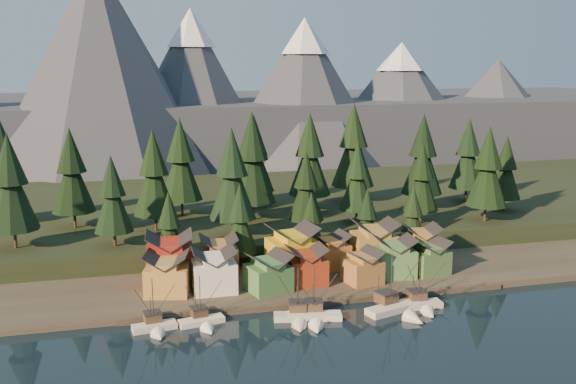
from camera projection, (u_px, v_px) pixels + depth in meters
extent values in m
plane|color=black|center=(348.00, 336.00, 113.92)|extent=(500.00, 500.00, 0.00)
cube|color=#343026|center=(291.00, 265.00, 151.73)|extent=(400.00, 50.00, 1.50)
cube|color=black|center=(250.00, 210.00, 198.74)|extent=(420.00, 100.00, 6.00)
cube|color=#4F4338|center=(320.00, 300.00, 129.48)|extent=(80.00, 4.00, 1.00)
cube|color=#444B58|center=(194.00, 126.00, 338.73)|extent=(560.00, 160.00, 30.00)
cone|color=#444B58|center=(99.00, 70.00, 264.80)|extent=(100.00, 100.00, 90.00)
cone|color=#444B58|center=(192.00, 89.00, 293.51)|extent=(80.00, 80.00, 72.00)
cone|color=white|center=(191.00, 28.00, 288.13)|extent=(22.40, 22.40, 17.28)
cone|color=#444B58|center=(304.00, 93.00, 294.83)|extent=(84.00, 84.00, 68.00)
cone|color=white|center=(305.00, 36.00, 289.75)|extent=(23.52, 23.52, 16.32)
cone|color=#444B58|center=(400.00, 101.00, 324.55)|extent=(92.00, 92.00, 58.00)
cone|color=white|center=(401.00, 56.00, 320.21)|extent=(25.76, 25.76, 13.92)
cone|color=#444B58|center=(496.00, 106.00, 347.71)|extent=(88.00, 88.00, 50.00)
cube|color=beige|center=(154.00, 328.00, 116.56)|extent=(8.26, 3.92, 1.51)
cone|color=beige|center=(159.00, 337.00, 112.62)|extent=(3.18, 3.08, 2.82)
cube|color=black|center=(155.00, 331.00, 116.67)|extent=(8.46, 3.99, 0.33)
cube|color=#4A3C27|center=(153.00, 317.00, 117.58)|extent=(3.38, 3.22, 1.69)
cube|color=#292727|center=(152.00, 312.00, 117.40)|extent=(3.59, 3.43, 0.19)
cylinder|color=black|center=(153.00, 301.00, 116.02)|extent=(0.17, 0.17, 8.47)
cylinder|color=black|center=(151.00, 307.00, 118.81)|extent=(0.13, 0.13, 4.14)
cube|color=white|center=(202.00, 322.00, 119.14)|extent=(8.80, 4.26, 1.46)
cone|color=white|center=(209.00, 331.00, 115.04)|extent=(3.22, 3.34, 2.73)
cube|color=black|center=(202.00, 325.00, 119.25)|extent=(9.01, 4.34, 0.32)
cube|color=#472F25|center=(199.00, 312.00, 120.23)|extent=(3.37, 3.23, 1.64)
cube|color=#292727|center=(199.00, 307.00, 120.05)|extent=(3.59, 3.44, 0.18)
cylinder|color=black|center=(200.00, 297.00, 118.66)|extent=(0.16, 0.16, 8.20)
cylinder|color=black|center=(196.00, 302.00, 121.53)|extent=(0.13, 0.13, 4.01)
cube|color=beige|center=(298.00, 318.00, 121.08)|extent=(9.58, 4.81, 1.60)
cone|color=beige|center=(300.00, 328.00, 116.16)|extent=(3.58, 3.67, 3.01)
cube|color=black|center=(298.00, 321.00, 121.20)|extent=(9.81, 4.91, 0.35)
cube|color=#4C3A28|center=(298.00, 307.00, 122.41)|extent=(3.75, 3.60, 1.80)
cube|color=#292727|center=(298.00, 302.00, 122.22)|extent=(3.99, 3.83, 0.20)
cylinder|color=black|center=(298.00, 290.00, 120.59)|extent=(0.18, 0.18, 9.02)
cylinder|color=black|center=(297.00, 296.00, 124.00)|extent=(0.14, 0.14, 4.41)
cube|color=white|center=(314.00, 317.00, 121.28)|extent=(10.68, 5.16, 1.64)
cone|color=white|center=(317.00, 329.00, 115.77)|extent=(3.74, 4.07, 3.07)
cube|color=black|center=(314.00, 320.00, 121.41)|extent=(10.93, 5.26, 0.36)
cube|color=#4F3D2A|center=(314.00, 306.00, 122.81)|extent=(3.85, 3.69, 1.84)
cube|color=#292727|center=(314.00, 301.00, 122.61)|extent=(4.09, 3.94, 0.20)
cylinder|color=black|center=(314.00, 289.00, 120.84)|extent=(0.18, 0.18, 9.22)
cylinder|color=black|center=(313.00, 295.00, 124.61)|extent=(0.14, 0.14, 4.51)
cube|color=beige|center=(393.00, 309.00, 125.02)|extent=(12.06, 6.73, 1.82)
cone|color=beige|center=(416.00, 320.00, 119.74)|extent=(4.44, 4.79, 3.41)
cube|color=black|center=(393.00, 313.00, 125.15)|extent=(12.35, 6.87, 0.40)
cube|color=#4F3B2A|center=(386.00, 298.00, 126.43)|extent=(4.49, 4.34, 2.04)
cube|color=#292727|center=(386.00, 292.00, 126.21)|extent=(4.78, 4.63, 0.23)
cylinder|color=black|center=(392.00, 279.00, 124.43)|extent=(0.20, 0.20, 10.22)
cylinder|color=black|center=(378.00, 286.00, 128.11)|extent=(0.16, 0.16, 5.00)
cube|color=beige|center=(420.00, 306.00, 127.05)|extent=(8.83, 3.31, 1.64)
cone|color=beige|center=(430.00, 315.00, 122.47)|extent=(3.16, 3.07, 3.08)
cube|color=black|center=(420.00, 309.00, 127.17)|extent=(9.04, 3.37, 0.36)
cube|color=brown|center=(417.00, 295.00, 128.27)|extent=(3.37, 3.17, 1.85)
cube|color=#292727|center=(417.00, 290.00, 128.07)|extent=(3.58, 3.38, 0.21)
cylinder|color=black|center=(420.00, 279.00, 126.50)|extent=(0.18, 0.18, 9.24)
cylinder|color=black|center=(413.00, 285.00, 129.72)|extent=(0.14, 0.14, 4.52)
cube|color=#AB803C|center=(168.00, 280.00, 129.93)|extent=(10.05, 9.24, 5.91)
cube|color=#AB803C|center=(167.00, 263.00, 129.23)|extent=(6.25, 8.24, 1.21)
cube|color=silver|center=(214.00, 276.00, 131.53)|extent=(8.77, 7.82, 6.26)
cube|color=silver|center=(214.00, 259.00, 130.79)|extent=(4.86, 7.61, 1.22)
cube|color=#41723D|center=(268.00, 278.00, 131.80)|extent=(9.71, 9.33, 5.37)
cube|color=#41723D|center=(268.00, 263.00, 131.16)|extent=(6.17, 8.26, 1.13)
cube|color=maroon|center=(306.00, 271.00, 135.95)|extent=(7.98, 7.05, 5.63)
cube|color=maroon|center=(306.00, 256.00, 135.29)|extent=(4.39, 6.90, 1.12)
cube|color=olive|center=(362.00, 271.00, 136.79)|extent=(8.18, 8.18, 5.01)
cube|color=olive|center=(363.00, 258.00, 136.20)|extent=(5.05, 7.46, 0.99)
cube|color=#4C7E44|center=(394.00, 263.00, 140.75)|extent=(9.04, 7.85, 6.18)
cube|color=#4C7E44|center=(395.00, 246.00, 140.03)|extent=(5.27, 7.34, 1.18)
cube|color=#466F3C|center=(429.00, 262.00, 142.68)|extent=(8.74, 7.96, 5.28)
cube|color=#466F3C|center=(429.00, 248.00, 142.06)|extent=(5.31, 7.22, 1.08)
cube|color=maroon|center=(170.00, 264.00, 137.24)|extent=(10.36, 9.35, 7.60)
cube|color=maroon|center=(169.00, 244.00, 136.36)|extent=(5.96, 8.87, 1.37)
cube|color=#A36F39|center=(219.00, 262.00, 140.87)|extent=(8.39, 7.92, 6.50)
cube|color=#A36F39|center=(219.00, 245.00, 140.13)|extent=(4.78, 7.57, 1.13)
cube|color=gold|center=(292.00, 256.00, 143.03)|extent=(11.16, 9.86, 7.58)
cube|color=gold|center=(292.00, 237.00, 142.15)|extent=(6.63, 9.08, 1.42)
cube|color=#B76C2F|center=(330.00, 256.00, 146.52)|extent=(8.74, 7.54, 5.61)
cube|color=#B76C2F|center=(330.00, 242.00, 145.86)|extent=(5.18, 6.94, 1.12)
cube|color=olive|center=(374.00, 249.00, 148.58)|extent=(10.22, 9.25, 7.44)
cube|color=olive|center=(375.00, 231.00, 147.72)|extent=(5.92, 8.73, 1.35)
cube|color=olive|center=(421.00, 250.00, 149.76)|extent=(9.22, 8.80, 6.57)
cube|color=olive|center=(422.00, 234.00, 149.01)|extent=(5.61, 8.05, 1.14)
cylinder|color=#332319|center=(15.00, 238.00, 146.35)|extent=(0.70, 0.70, 4.67)
cone|color=black|center=(11.00, 195.00, 144.36)|extent=(11.42, 11.42, 16.09)
cone|color=black|center=(8.00, 158.00, 142.73)|extent=(7.79, 7.79, 11.68)
cylinder|color=#332319|center=(75.00, 219.00, 164.50)|extent=(0.70, 0.70, 4.56)
cone|color=black|center=(72.00, 181.00, 162.56)|extent=(11.14, 11.14, 15.69)
cone|color=black|center=(70.00, 150.00, 160.97)|extent=(7.59, 7.59, 11.39)
cylinder|color=#332319|center=(115.00, 238.00, 148.07)|extent=(0.70, 0.70, 3.75)
cone|color=black|center=(113.00, 204.00, 146.47)|extent=(9.17, 9.17, 12.93)
cone|color=black|center=(111.00, 175.00, 145.15)|extent=(6.25, 6.25, 9.38)
cylinder|color=#332319|center=(156.00, 222.00, 161.84)|extent=(0.70, 0.70, 4.52)
cone|color=black|center=(154.00, 184.00, 159.92)|extent=(11.05, 11.05, 15.57)
cone|color=black|center=(153.00, 152.00, 158.34)|extent=(7.53, 7.53, 11.30)
cylinder|color=#332319|center=(182.00, 207.00, 178.02)|extent=(0.70, 0.70, 4.79)
cone|color=black|center=(181.00, 170.00, 175.98)|extent=(11.72, 11.72, 16.52)
cone|color=black|center=(180.00, 139.00, 174.30)|extent=(7.99, 7.99, 11.99)
cylinder|color=#332319|center=(233.00, 227.00, 156.77)|extent=(0.70, 0.70, 4.70)
cone|color=black|center=(232.00, 186.00, 154.77)|extent=(11.48, 11.48, 16.18)
cone|color=black|center=(232.00, 151.00, 153.12)|extent=(7.83, 7.83, 11.74)
cylinder|color=#332319|center=(253.00, 210.00, 172.93)|extent=(0.70, 0.70, 5.15)
cone|color=black|center=(252.00, 170.00, 170.74)|extent=(12.59, 12.59, 17.73)
cone|color=black|center=(252.00, 135.00, 168.94)|extent=(8.58, 8.58, 12.87)
cylinder|color=#332319|center=(306.00, 226.00, 159.41)|extent=(0.70, 0.70, 3.64)
cone|color=black|center=(306.00, 195.00, 157.86)|extent=(8.89, 8.89, 12.53)
cone|color=black|center=(306.00, 169.00, 156.59)|extent=(6.06, 6.06, 9.09)
cylinder|color=#332319|center=(309.00, 202.00, 184.03)|extent=(0.70, 0.70, 4.94)
cone|color=black|center=(310.00, 165.00, 181.93)|extent=(12.07, 12.07, 17.01)
cone|color=black|center=(310.00, 134.00, 180.20)|extent=(8.23, 8.23, 12.34)
cylinder|color=#332319|center=(356.00, 216.00, 169.98)|extent=(0.70, 0.70, 3.81)
cone|color=black|center=(357.00, 185.00, 168.36)|extent=(9.31, 9.31, 13.12)
cone|color=black|center=(358.00, 160.00, 167.02)|extent=(6.35, 6.35, 9.52)
cylinder|color=#332319|center=(352.00, 193.00, 195.53)|extent=(0.70, 0.70, 5.30)
cone|color=black|center=(353.00, 156.00, 193.27)|extent=(12.94, 12.94, 18.24)
cone|color=black|center=(354.00, 125.00, 191.42)|extent=(8.83, 8.83, 13.24)
cylinder|color=#332319|center=(420.00, 216.00, 169.18)|extent=(0.70, 0.70, 3.77)
cone|color=black|center=(421.00, 186.00, 167.57)|extent=(9.22, 9.22, 12.99)
cone|color=black|center=(422.00, 161.00, 166.25)|extent=(6.29, 6.29, 9.43)
cylinder|color=#332319|center=(421.00, 200.00, 186.23)|extent=(0.70, 0.70, 4.85)
cone|color=black|center=(422.00, 165.00, 184.16)|extent=(11.86, 11.86, 16.71)
cone|color=black|center=(424.00, 135.00, 182.46)|extent=(8.09, 8.09, 12.13)
cylinder|color=#332319|center=(485.00, 213.00, 171.65)|extent=(0.70, 0.70, 4.49)
cone|color=black|center=(487.00, 177.00, 169.73)|extent=(10.97, 10.97, 15.45)
cone|color=black|center=(489.00, 147.00, 168.16)|extent=(7.48, 7.48, 11.22)
cylinder|color=#332319|center=(466.00, 194.00, 196.39)|extent=(0.70, 0.70, 4.49)
cone|color=black|center=(468.00, 163.00, 194.48)|extent=(10.97, 10.97, 15.46)
cone|color=black|center=(469.00, 136.00, 192.91)|extent=(7.48, 7.48, 11.22)
cylinder|color=#332319|center=(255.00, 198.00, 190.09)|extent=(0.70, 0.70, 4.75)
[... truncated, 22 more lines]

